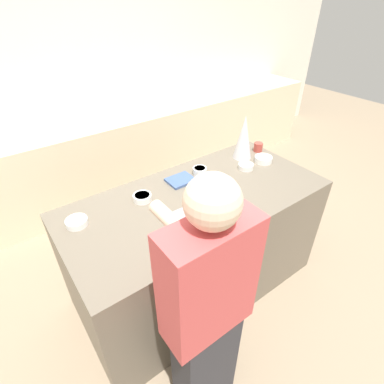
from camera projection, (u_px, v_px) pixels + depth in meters
ground_plane at (197, 282)px, 2.56m from camera, size 12.00×12.00×0.00m
wall_back at (82, 76)px, 3.16m from camera, size 8.00×0.05×2.60m
back_cabinet_block at (108, 158)px, 3.43m from camera, size 6.00×0.60×0.91m
kitchen_island at (197, 244)px, 2.31m from camera, size 1.84×0.88×0.90m
baking_tray at (204, 216)px, 1.87m from camera, size 0.36×0.30×0.01m
gingerbread_house at (205, 204)px, 1.82m from camera, size 0.16×0.16×0.24m
decorative_tree at (244, 137)px, 2.42m from camera, size 0.15×0.15×0.36m
candy_bowl_far_left at (142, 197)px, 2.01m from camera, size 0.12×0.12×0.04m
candy_bowl_near_tray_left at (263, 159)px, 2.44m from camera, size 0.14×0.14×0.05m
candy_bowl_near_tray_right at (200, 171)px, 2.28m from camera, size 0.11×0.11×0.05m
candy_bowl_center_rear at (246, 166)px, 2.35m from camera, size 0.12×0.12×0.04m
candy_bowl_far_right at (77, 222)px, 1.80m from camera, size 0.13×0.13×0.04m
cookbook at (181, 180)px, 2.21m from camera, size 0.19×0.16×0.02m
mug at (258, 147)px, 2.59m from camera, size 0.07×0.07×0.08m
person at (206, 316)px, 1.40m from camera, size 0.42×0.52×1.59m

